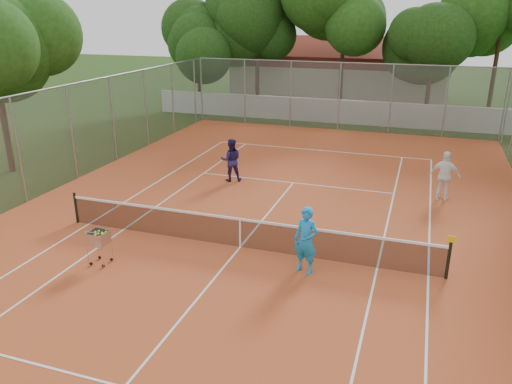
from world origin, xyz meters
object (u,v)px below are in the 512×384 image
(player_far_right, at_px, (445,176))
(player_far_left, at_px, (231,160))
(tennis_net, at_px, (240,232))
(ball_hopper, at_px, (100,246))
(clubhouse, at_px, (340,71))
(player_near, at_px, (306,240))

(player_far_right, bearing_deg, player_far_left, 10.15)
(tennis_net, bearing_deg, ball_hopper, -146.39)
(player_far_right, bearing_deg, ball_hopper, 49.87)
(tennis_net, relative_size, clubhouse, 0.72)
(player_far_right, distance_m, ball_hopper, 12.65)
(tennis_net, xyz_separation_m, player_far_right, (5.90, 6.31, 0.46))
(clubhouse, height_order, player_far_left, clubhouse)
(player_far_right, bearing_deg, clubhouse, -63.61)
(clubhouse, height_order, player_far_right, clubhouse)
(clubhouse, distance_m, player_near, 30.16)
(tennis_net, relative_size, player_far_left, 6.55)
(clubhouse, bearing_deg, tennis_net, -86.05)
(player_far_right, relative_size, ball_hopper, 1.75)
(clubhouse, height_order, ball_hopper, clubhouse)
(player_far_left, bearing_deg, player_far_right, 159.15)
(tennis_net, relative_size, ball_hopper, 10.93)
(tennis_net, distance_m, ball_hopper, 4.09)
(player_far_left, xyz_separation_m, ball_hopper, (-0.82, -8.13, -0.36))
(tennis_net, relative_size, player_near, 6.26)
(player_near, bearing_deg, tennis_net, 174.64)
(player_near, relative_size, player_far_left, 1.05)
(tennis_net, xyz_separation_m, ball_hopper, (-3.40, -2.26, 0.05))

